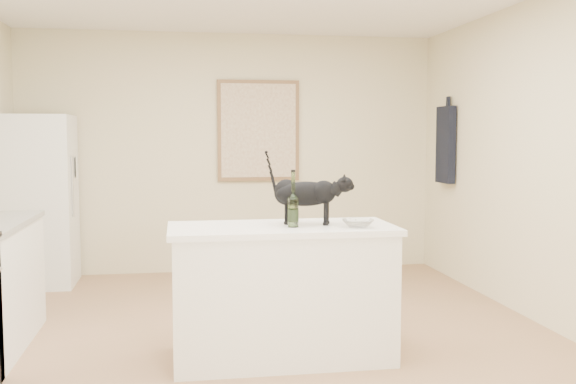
{
  "coord_description": "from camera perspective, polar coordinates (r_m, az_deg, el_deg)",
  "views": [
    {
      "loc": [
        -0.58,
        -4.5,
        1.5
      ],
      "look_at": [
        0.15,
        -0.15,
        1.12
      ],
      "focal_mm": 41.17,
      "sensor_mm": 36.0,
      "label": 1
    }
  ],
  "objects": [
    {
      "name": "floor",
      "position": [
        4.78,
        -2.13,
        -13.38
      ],
      "size": [
        5.5,
        5.5,
        0.0
      ],
      "primitive_type": "plane",
      "color": "#A27556",
      "rests_on": "ground"
    },
    {
      "name": "wall_back",
      "position": [
        7.27,
        -4.94,
        3.34
      ],
      "size": [
        4.5,
        0.0,
        4.5
      ],
      "primitive_type": "plane",
      "rotation": [
        1.57,
        0.0,
        0.0
      ],
      "color": "beige",
      "rests_on": "ground"
    },
    {
      "name": "wall_front",
      "position": [
        1.85,
        8.69,
        -1.34
      ],
      "size": [
        4.5,
        0.0,
        4.5
      ],
      "primitive_type": "plane",
      "rotation": [
        -1.57,
        0.0,
        0.0
      ],
      "color": "beige",
      "rests_on": "ground"
    },
    {
      "name": "wall_right",
      "position": [
        5.32,
        22.67,
        2.39
      ],
      "size": [
        0.0,
        5.5,
        5.5
      ],
      "primitive_type": "plane",
      "rotation": [
        1.57,
        0.0,
        -1.57
      ],
      "color": "beige",
      "rests_on": "ground"
    },
    {
      "name": "island_base",
      "position": [
        4.48,
        -0.53,
        -8.89
      ],
      "size": [
        1.44,
        0.67,
        0.86
      ],
      "primitive_type": "cube",
      "color": "white",
      "rests_on": "floor"
    },
    {
      "name": "island_top",
      "position": [
        4.4,
        -0.54,
        -3.18
      ],
      "size": [
        1.5,
        0.7,
        0.04
      ],
      "primitive_type": "cube",
      "color": "white",
      "rests_on": "island_base"
    },
    {
      "name": "fridge",
      "position": [
        7.02,
        -20.73,
        -0.71
      ],
      "size": [
        0.68,
        0.68,
        1.7
      ],
      "primitive_type": "cube",
      "color": "white",
      "rests_on": "floor"
    },
    {
      "name": "artwork_frame",
      "position": [
        7.27,
        -2.57,
        5.32
      ],
      "size": [
        0.9,
        0.03,
        1.1
      ],
      "primitive_type": "cube",
      "color": "brown",
      "rests_on": "wall_back"
    },
    {
      "name": "artwork_canvas",
      "position": [
        7.25,
        -2.55,
        5.32
      ],
      "size": [
        0.82,
        0.0,
        1.02
      ],
      "primitive_type": "cube",
      "color": "beige",
      "rests_on": "wall_back"
    },
    {
      "name": "hanging_garment",
      "position": [
        7.11,
        13.46,
        3.99
      ],
      "size": [
        0.08,
        0.34,
        0.8
      ],
      "primitive_type": "cube",
      "color": "black",
      "rests_on": "wall_right"
    },
    {
      "name": "black_cat",
      "position": [
        4.45,
        1.53,
        -0.44
      ],
      "size": [
        0.55,
        0.32,
        0.37
      ],
      "primitive_type": null,
      "rotation": [
        0.0,
        0.0,
        -0.33
      ],
      "color": "black",
      "rests_on": "island_top"
    },
    {
      "name": "wine_bottle",
      "position": [
        4.3,
        0.45,
        -0.88
      ],
      "size": [
        0.09,
        0.09,
        0.33
      ],
      "primitive_type": "cylinder",
      "rotation": [
        0.0,
        0.0,
        -0.37
      ],
      "color": "#375C25",
      "rests_on": "island_top"
    },
    {
      "name": "glass_bowl",
      "position": [
        4.34,
        6.06,
        -2.71
      ],
      "size": [
        0.25,
        0.25,
        0.05
      ],
      "primitive_type": "imported",
      "rotation": [
        0.0,
        0.0,
        -0.26
      ],
      "color": "silver",
      "rests_on": "island_top"
    },
    {
      "name": "fridge_paper",
      "position": [
        7.05,
        -17.86,
        2.06
      ],
      "size": [
        0.04,
        0.16,
        0.21
      ],
      "primitive_type": "cube",
      "rotation": [
        0.0,
        0.0,
        0.24
      ],
      "color": "silver",
      "rests_on": "fridge"
    }
  ]
}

